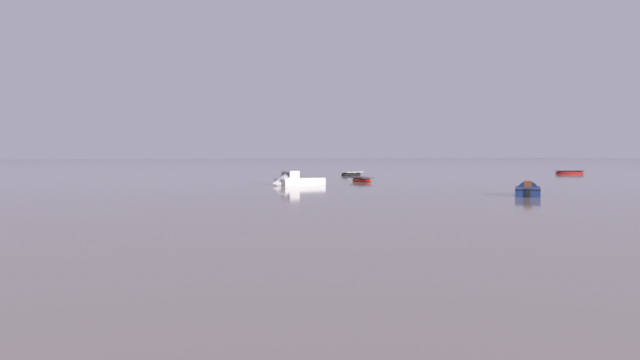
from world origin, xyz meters
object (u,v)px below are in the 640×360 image
motorboat_moored_0 (293,182)px  rowboat_moored_2 (570,173)px  rowboat_moored_5 (351,174)px  rowboat_moored_4 (362,180)px  motorboat_moored_2 (528,192)px

motorboat_moored_0 → rowboat_moored_2: 50.92m
rowboat_moored_5 → rowboat_moored_4: bearing=-142.7°
rowboat_moored_2 → motorboat_moored_2: 52.46m
motorboat_moored_0 → rowboat_moored_2: bearing=-173.3°
motorboat_moored_0 → motorboat_moored_2: (8.29, -19.93, -0.09)m
rowboat_moored_4 → rowboat_moored_5: bearing=-17.2°
rowboat_moored_5 → motorboat_moored_0: bearing=-156.5°
rowboat_moored_5 → rowboat_moored_2: bearing=-41.5°
motorboat_moored_0 → rowboat_moored_2: motorboat_moored_0 is taller
rowboat_moored_4 → motorboat_moored_2: size_ratio=0.98×
rowboat_moored_2 → rowboat_moored_4: rowboat_moored_2 is taller
rowboat_moored_4 → rowboat_moored_5: rowboat_moored_5 is taller
motorboat_moored_2 → rowboat_moored_5: bearing=31.5°
rowboat_moored_2 → motorboat_moored_2: motorboat_moored_2 is taller
rowboat_moored_4 → motorboat_moored_0: bearing=123.1°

